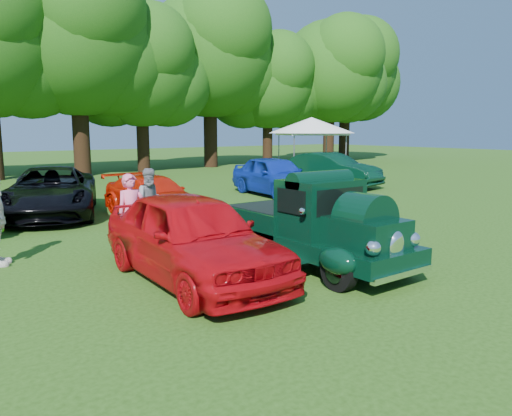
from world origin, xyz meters
TOP-DOWN VIEW (x-y plane):
  - ground at (0.00, 0.00)m, footprint 120.00×120.00m
  - hero_pickup at (0.19, 0.48)m, footprint 2.11×4.53m
  - red_convertible at (-2.29, 1.01)m, footprint 2.12×4.86m
  - back_car_black at (-2.49, 9.62)m, footprint 4.36×6.17m
  - back_car_orange at (0.09, 7.72)m, footprint 2.04×4.51m
  - back_car_blue at (6.41, 9.37)m, footprint 2.51×5.01m
  - back_car_green at (10.48, 10.19)m, footprint 2.75×5.19m
  - spectator_pink at (-2.34, 3.62)m, footprint 0.66×0.45m
  - spectator_grey at (-1.06, 5.35)m, footprint 0.95×0.80m
  - canopy_tent at (11.42, 12.56)m, footprint 5.88×5.88m
  - tree_line at (0.51, 23.76)m, footprint 64.95×11.08m

SIDE VIEW (x-z plane):
  - ground at x=0.00m, z-range 0.00..0.00m
  - back_car_orange at x=0.09m, z-range 0.00..1.28m
  - hero_pickup at x=0.19m, z-range -0.12..1.65m
  - back_car_black at x=-2.49m, z-range 0.00..1.56m
  - back_car_green at x=10.48m, z-range 0.00..1.62m
  - red_convertible at x=-2.29m, z-range 0.00..1.63m
  - back_car_blue at x=6.41m, z-range 0.00..1.64m
  - spectator_grey at x=-1.06m, z-range 0.00..1.73m
  - spectator_pink at x=-2.34m, z-range 0.00..1.78m
  - canopy_tent at x=11.42m, z-range 1.24..4.59m
  - tree_line at x=0.51m, z-range 1.04..13.55m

